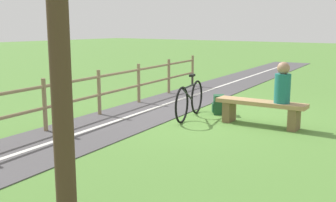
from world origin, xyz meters
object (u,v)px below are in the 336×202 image
person_seated (283,84)px  backpack (219,105)px  bicycle (190,100)px  bench (260,108)px

person_seated → backpack: size_ratio=1.83×
bicycle → backpack: size_ratio=3.99×
bench → backpack: bench is taller
bicycle → backpack: 0.80m
bicycle → person_seated: bearing=84.1°
person_seated → backpack: bearing=-18.2°
person_seated → bicycle: 1.98m
bicycle → backpack: (-0.31, -0.72, -0.18)m
bicycle → backpack: bicycle is taller
person_seated → backpack: (1.59, -0.42, -0.65)m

